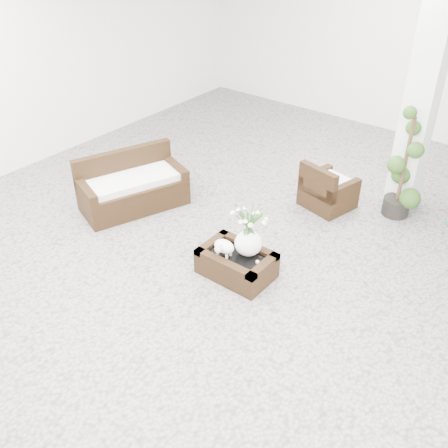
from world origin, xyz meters
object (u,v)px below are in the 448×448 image
Objects in this scene: coffee_table at (237,264)px; topiary at (405,164)px; armchair at (329,185)px; loveseat at (133,183)px.

coffee_table is 2.90m from topiary.
topiary reaches higher than armchair.
coffee_table is 0.55× the size of topiary.
coffee_table is 2.22m from armchair.
loveseat reaches higher than coffee_table.
armchair is 0.47× the size of loveseat.
coffee_table is at bearing 101.57° from armchair.
loveseat is 3.97m from topiary.
loveseat is (-2.32, -1.85, 0.05)m from armchair.
coffee_table is at bearing -110.90° from topiary.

